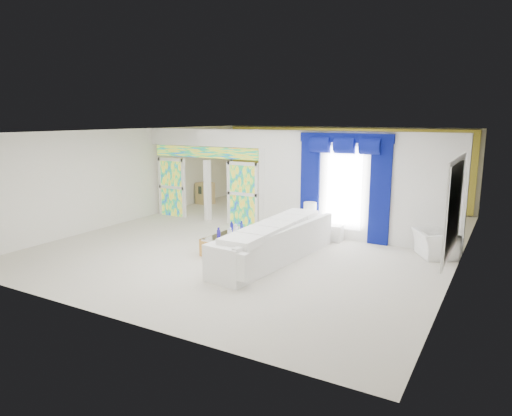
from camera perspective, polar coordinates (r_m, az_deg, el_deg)
The scene contains 22 objects.
floor at distance 13.09m, azimuth 1.45°, elevation -3.71°, with size 12.00×12.00×0.00m, color #B7AF9E.
dividing_wall at distance 12.88m, azimuth 12.08°, elevation 2.62°, with size 5.70×0.18×3.00m, color white.
dividing_header at distance 15.03m, azimuth -6.40°, elevation 8.69°, with size 4.30×0.18×0.55m, color white.
stained_panel_left at distance 16.07m, azimuth -10.40°, elevation 2.55°, with size 0.95×0.04×2.00m, color #994C3F.
stained_panel_right at distance 14.42m, azimuth -1.66°, elevation 1.75°, with size 0.95×0.04×2.00m, color #994C3F.
stained_transom at distance 15.05m, azimuth -6.36°, elevation 6.89°, with size 4.00×0.05×0.35m, color #994C3F.
window_pane at distance 12.87m, azimuth 10.88°, elevation 2.43°, with size 1.00×0.02×2.30m, color white.
blue_drape_left at distance 13.20m, azimuth 6.72°, elevation 2.55°, with size 0.55×0.10×2.80m, color #040E4D.
blue_drape_right at distance 12.57m, azimuth 15.14°, elevation 1.80°, with size 0.55×0.10×2.80m, color #040E4D.
blue_pelmet at distance 12.71m, azimuth 11.07°, elevation 8.53°, with size 2.60×0.12×0.25m, color #040E4D.
wall_mirror at distance 10.38m, azimuth 23.49°, elevation 0.16°, with size 0.04×2.70×1.90m, color white.
gold_curtains at distance 18.17m, azimuth 10.31°, elevation 5.14°, with size 9.70×0.12×2.90m, color gold.
white_sofa at distance 10.99m, azimuth 2.34°, elevation -4.51°, with size 0.89×4.17×0.79m, color white.
coffee_table at distance 11.93m, azimuth -2.79°, elevation -4.14°, with size 0.64×1.93×0.43m, color #C4893D.
console_table at distance 13.05m, azimuth 7.87°, elevation -2.87°, with size 1.31×0.41×0.44m, color white.
table_lamp at distance 13.05m, azimuth 6.71°, elevation -0.56°, with size 0.36×0.36×0.58m, color white.
armchair at distance 12.11m, azimuth 21.27°, elevation -4.16°, with size 0.99×0.87×0.65m, color white.
grand_piano at distance 17.05m, azimuth 2.34°, elevation 1.49°, with size 1.48×1.94×0.98m, color black.
piano_bench at distance 15.73m, azimuth -0.34°, elevation -0.59°, with size 0.90×0.35×0.30m, color black.
tv_console at distance 18.21m, azimuth -6.32°, elevation 1.84°, with size 0.58×0.53×0.84m, color tan.
chandelier at distance 16.75m, azimuth 0.02°, elevation 8.76°, with size 0.60×0.60×0.60m, color gold.
decanters at distance 11.80m, azimuth -3.15°, elevation -2.77°, with size 0.26×1.17×0.25m.
Camera 1 is at (5.95, -11.17, 3.38)m, focal length 32.24 mm.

